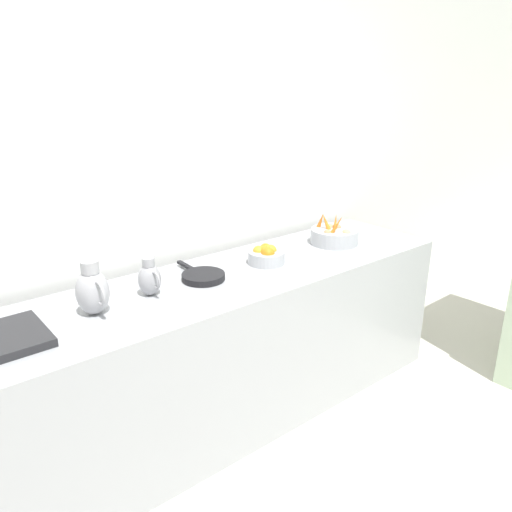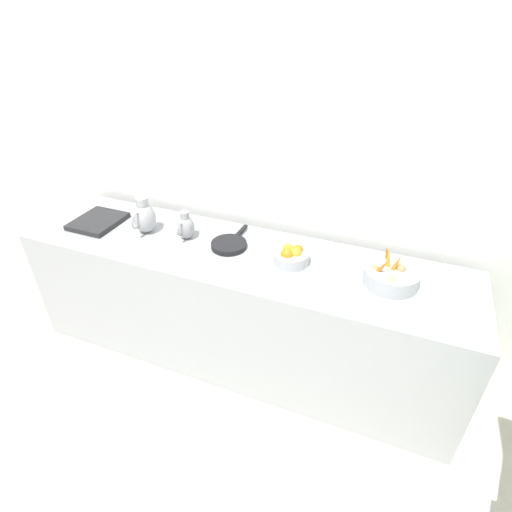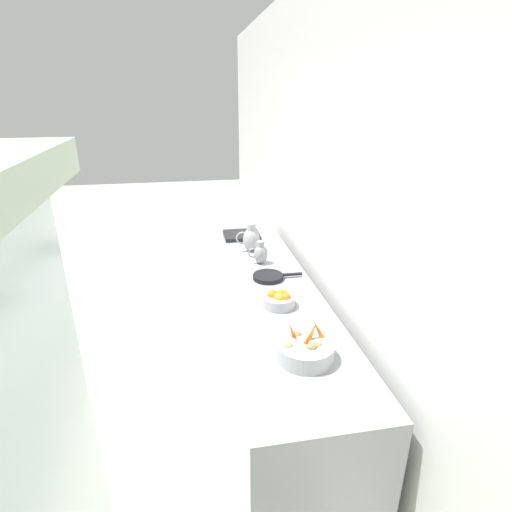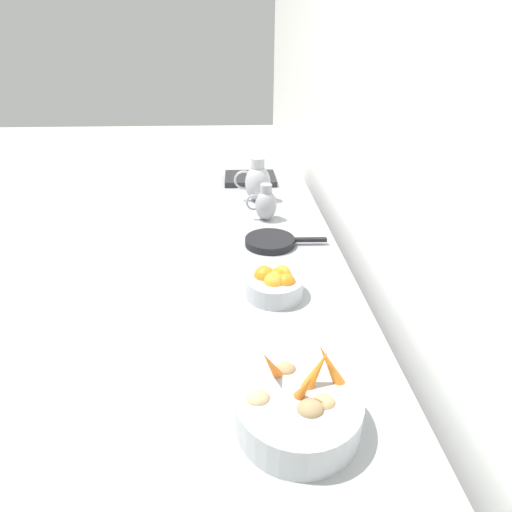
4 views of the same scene
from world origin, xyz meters
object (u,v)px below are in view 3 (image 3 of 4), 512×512
Objects in this scene: metal_pitcher_tall at (251,239)px; skillet_on_counter at (269,277)px; vegetable_colander at (305,350)px; orange_bowl at (279,299)px; metal_pitcher_short at (260,253)px.

metal_pitcher_tall is 0.62m from skillet_on_counter.
vegetable_colander is at bearing 89.05° from skillet_on_counter.
metal_pitcher_tall is at bearing -89.41° from vegetable_colander.
vegetable_colander is 0.58m from orange_bowl.
skillet_on_counter is at bearing 90.89° from metal_pitcher_short.
vegetable_colander is 1.59× the size of metal_pitcher_short.
metal_pitcher_tall is (0.02, -1.61, 0.06)m from vegetable_colander.
metal_pitcher_short is at bearing 95.44° from metal_pitcher_tall.
metal_pitcher_tall is 1.31× the size of metal_pitcher_short.
orange_bowl is at bearing -89.47° from vegetable_colander.
metal_pitcher_short is at bearing -91.34° from orange_bowl.
orange_bowl reaches higher than skillet_on_counter.
orange_bowl is at bearing 87.02° from skillet_on_counter.
vegetable_colander is 1.43× the size of orange_bowl.
skillet_on_counter is at bearing 93.12° from metal_pitcher_tall.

